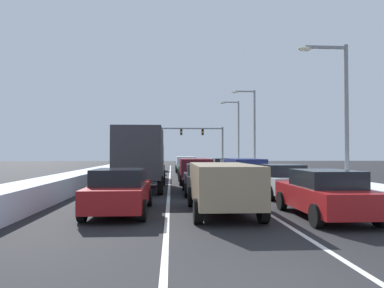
{
  "coord_description": "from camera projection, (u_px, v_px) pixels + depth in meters",
  "views": [
    {
      "loc": [
        -1.58,
        -5.28,
        2.04
      ],
      "look_at": [
        0.73,
        34.61,
        3.06
      ],
      "focal_mm": 33.63,
      "sensor_mm": 36.0,
      "label": 1
    }
  ],
  "objects": [
    {
      "name": "sedan_red_left_lane_nearest",
      "position": [
        120.0,
        191.0,
        12.22
      ],
      "size": [
        2.0,
        4.5,
        1.51
      ],
      "color": "maroon",
      "rests_on": "ground"
    },
    {
      "name": "lane_stripe_between_right_lane_and_center_lane",
      "position": [
        209.0,
        177.0,
        31.14
      ],
      "size": [
        0.14,
        56.74,
        0.01
      ],
      "primitive_type": "cube",
      "color": "silver",
      "rests_on": "ground"
    },
    {
      "name": "sedan_silver_right_lane_second",
      "position": [
        281.0,
        180.0,
        16.9
      ],
      "size": [
        2.0,
        4.5,
        1.51
      ],
      "color": "#B7BABF",
      "rests_on": "ground"
    },
    {
      "name": "box_truck_left_lane_second",
      "position": [
        142.0,
        156.0,
        19.99
      ],
      "size": [
        2.53,
        7.2,
        3.36
      ],
      "color": "#B7BABF",
      "rests_on": "ground"
    },
    {
      "name": "suv_navy_right_lane_third",
      "position": [
        244.0,
        168.0,
        24.07
      ],
      "size": [
        2.16,
        4.9,
        1.67
      ],
      "color": "navy",
      "rests_on": "ground"
    },
    {
      "name": "suv_tan_center_lane_nearest",
      "position": [
        222.0,
        184.0,
        12.12
      ],
      "size": [
        2.16,
        4.9,
        1.67
      ],
      "color": "#937F60",
      "rests_on": "ground"
    },
    {
      "name": "street_lamp_right_far",
      "position": [
        236.0,
        128.0,
        49.62
      ],
      "size": [
        2.66,
        0.36,
        9.23
      ],
      "color": "gray",
      "rests_on": "ground"
    },
    {
      "name": "suv_maroon_center_lane_third",
      "position": [
        195.0,
        168.0,
        24.24
      ],
      "size": [
        2.16,
        4.9,
        1.67
      ],
      "color": "maroon",
      "rests_on": "ground"
    },
    {
      "name": "traffic_light_gantry",
      "position": [
        190.0,
        135.0,
        56.97
      ],
      "size": [
        14.0,
        0.47,
        6.2
      ],
      "color": "slate",
      "rests_on": "ground"
    },
    {
      "name": "street_lamp_right_near",
      "position": [
        339.0,
        103.0,
        18.71
      ],
      "size": [
        2.66,
        0.36,
        7.72
      ],
      "color": "gray",
      "rests_on": "ground"
    },
    {
      "name": "street_lamp_right_mid",
      "position": [
        252.0,
        123.0,
        39.32
      ],
      "size": [
        2.66,
        0.36,
        8.95
      ],
      "color": "gray",
      "rests_on": "ground"
    },
    {
      "name": "sedan_green_center_lane_fourth",
      "position": [
        189.0,
        168.0,
        31.16
      ],
      "size": [
        2.0,
        4.5,
        1.51
      ],
      "color": "#1E5633",
      "rests_on": "ground"
    },
    {
      "name": "snow_bank_right_shoulder",
      "position": [
        269.0,
        173.0,
        31.46
      ],
      "size": [
        1.83,
        56.74,
        0.66
      ],
      "primitive_type": "cube",
      "color": "silver",
      "rests_on": "ground"
    },
    {
      "name": "sedan_gray_left_lane_fifth",
      "position": [
        156.0,
        164.0,
        40.67
      ],
      "size": [
        2.0,
        4.5,
        1.51
      ],
      "color": "slate",
      "rests_on": "ground"
    },
    {
      "name": "sedan_black_right_lane_fourth",
      "position": [
        231.0,
        168.0,
        30.03
      ],
      "size": [
        2.0,
        4.5,
        1.51
      ],
      "color": "black",
      "rests_on": "ground"
    },
    {
      "name": "lane_stripe_between_center_lane_and_left_lane",
      "position": [
        170.0,
        177.0,
        30.95
      ],
      "size": [
        0.14,
        56.74,
        0.01
      ],
      "primitive_type": "cube",
      "color": "silver",
      "rests_on": "ground"
    },
    {
      "name": "snow_bank_left_shoulder",
      "position": [
        108.0,
        172.0,
        30.65
      ],
      "size": [
        1.65,
        56.74,
        0.91
      ],
      "primitive_type": "cube",
      "color": "silver",
      "rests_on": "ground"
    },
    {
      "name": "suv_navy_left_lane_third",
      "position": [
        148.0,
        166.0,
        27.92
      ],
      "size": [
        2.16,
        4.9,
        1.67
      ],
      "color": "navy",
      "rests_on": "ground"
    },
    {
      "name": "ground_plane",
      "position": [
        193.0,
        181.0,
        25.9
      ],
      "size": [
        134.1,
        134.1,
        0.0
      ],
      "primitive_type": "plane",
      "color": "black"
    },
    {
      "name": "sedan_gray_right_lane_fifth",
      "position": [
        222.0,
        166.0,
        36.14
      ],
      "size": [
        2.0,
        4.5,
        1.51
      ],
      "color": "slate",
      "rests_on": "ground"
    },
    {
      "name": "suv_white_center_lane_fifth",
      "position": [
        186.0,
        163.0,
        38.28
      ],
      "size": [
        2.16,
        4.9,
        1.67
      ],
      "color": "silver",
      "rests_on": "ground"
    },
    {
      "name": "sedan_black_left_lane_fourth",
      "position": [
        150.0,
        166.0,
        34.79
      ],
      "size": [
        2.0,
        4.5,
        1.51
      ],
      "color": "black",
      "rests_on": "ground"
    },
    {
      "name": "sedan_red_right_lane_nearest",
      "position": [
        325.0,
        193.0,
        11.38
      ],
      "size": [
        2.0,
        4.5,
        1.51
      ],
      "color": "maroon",
      "rests_on": "ground"
    },
    {
      "name": "sedan_charcoal_center_lane_second",
      "position": [
        203.0,
        179.0,
        18.03
      ],
      "size": [
        2.0,
        4.5,
        1.51
      ],
      "color": "#38383D",
      "rests_on": "ground"
    }
  ]
}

